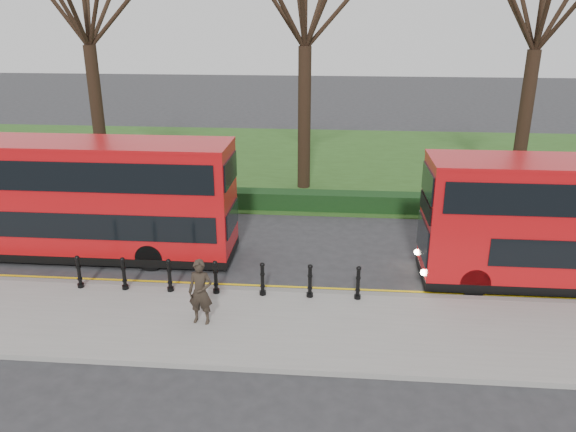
{
  "coord_description": "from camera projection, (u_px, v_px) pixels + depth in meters",
  "views": [
    {
      "loc": [
        3.5,
        -16.18,
        8.15
      ],
      "look_at": [
        2.06,
        0.5,
        2.0
      ],
      "focal_mm": 35.0,
      "sensor_mm": 36.0,
      "label": 1
    }
  ],
  "objects": [
    {
      "name": "kerb",
      "position": [
        217.0,
        289.0,
        17.26
      ],
      "size": [
        60.0,
        0.25,
        0.16
      ],
      "primitive_type": "cube",
      "color": "slate",
      "rests_on": "ground"
    },
    {
      "name": "yellow_line_inner",
      "position": [
        221.0,
        284.0,
        17.75
      ],
      "size": [
        60.0,
        0.1,
        0.01
      ],
      "primitive_type": "cube",
      "color": "yellow",
      "rests_on": "ground"
    },
    {
      "name": "bollard_row",
      "position": [
        216.0,
        278.0,
        16.73
      ],
      "size": [
        8.6,
        0.15,
        1.0
      ],
      "color": "black",
      "rests_on": "pavement"
    },
    {
      "name": "bus_lead",
      "position": [
        83.0,
        200.0,
        19.19
      ],
      "size": [
        10.28,
        2.36,
        4.09
      ],
      "color": "#B40E11",
      "rests_on": "ground"
    },
    {
      "name": "grass_verge",
      "position": [
        274.0,
        161.0,
        32.24
      ],
      "size": [
        60.0,
        18.0,
        0.06
      ],
      "primitive_type": "cube",
      "color": "#284A18",
      "rests_on": "ground"
    },
    {
      "name": "yellow_line_outer",
      "position": [
        219.0,
        287.0,
        17.57
      ],
      "size": [
        60.0,
        0.1,
        0.01
      ],
      "primitive_type": "cube",
      "color": "yellow",
      "rests_on": "ground"
    },
    {
      "name": "hedge",
      "position": [
        254.0,
        199.0,
        24.44
      ],
      "size": [
        60.0,
        0.9,
        0.8
      ],
      "primitive_type": "cube",
      "color": "black",
      "rests_on": "ground"
    },
    {
      "name": "ground",
      "position": [
        224.0,
        277.0,
        18.22
      ],
      "size": [
        120.0,
        120.0,
        0.0
      ],
      "primitive_type": "plane",
      "color": "#28282B",
      "rests_on": "ground"
    },
    {
      "name": "pavement",
      "position": [
        203.0,
        323.0,
        15.39
      ],
      "size": [
        60.0,
        4.0,
        0.15
      ],
      "primitive_type": "cube",
      "color": "gray",
      "rests_on": "ground"
    },
    {
      "name": "pedestrian",
      "position": [
        201.0,
        292.0,
        15.0
      ],
      "size": [
        0.71,
        0.5,
        1.84
      ],
      "primitive_type": "imported",
      "rotation": [
        0.0,
        0.0,
        -0.09
      ],
      "color": "#2B231B",
      "rests_on": "pavement"
    }
  ]
}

